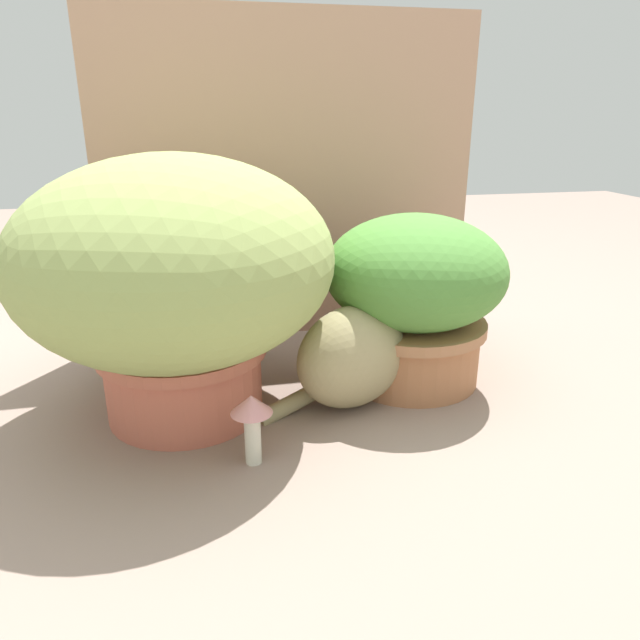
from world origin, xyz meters
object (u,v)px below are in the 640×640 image
(mushroom_ornament_red, at_px, (202,390))
(mushroom_ornament_pink, at_px, (252,415))
(cat, at_px, (358,349))
(leafy_planter, at_px, (414,293))
(grass_planter, at_px, (176,273))

(mushroom_ornament_red, distance_m, mushroom_ornament_pink, 0.17)
(cat, bearing_deg, mushroom_ornament_pink, -142.24)
(mushroom_ornament_pink, bearing_deg, leafy_planter, 34.99)
(cat, bearing_deg, mushroom_ornament_red, -171.75)
(mushroom_ornament_pink, bearing_deg, grass_planter, 118.15)
(leafy_planter, bearing_deg, cat, -149.89)
(grass_planter, distance_m, cat, 0.41)
(leafy_planter, bearing_deg, mushroom_ornament_pink, -145.01)
(leafy_planter, xyz_separation_m, cat, (-0.15, -0.09, -0.09))
(grass_planter, relative_size, cat, 1.59)
(leafy_planter, relative_size, mushroom_ornament_pink, 3.04)
(cat, relative_size, mushroom_ornament_pink, 2.90)
(mushroom_ornament_red, relative_size, mushroom_ornament_pink, 0.86)
(cat, height_order, mushroom_ornament_pink, cat)
(cat, distance_m, mushroom_ornament_red, 0.34)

